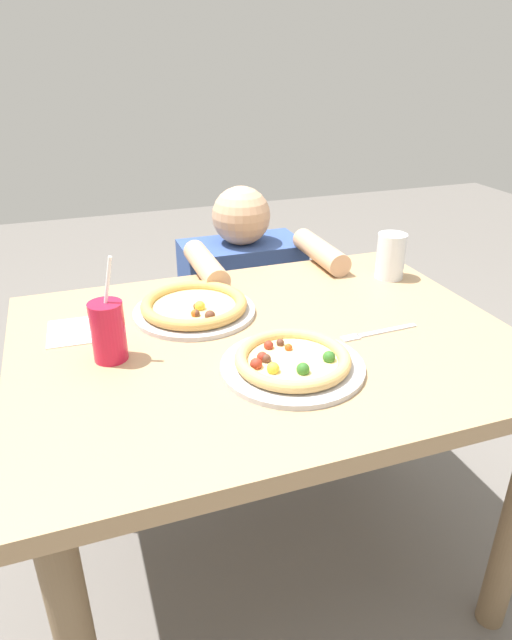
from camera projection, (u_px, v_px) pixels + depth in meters
name	position (u px, v px, depth m)	size (l,w,h in m)	color
ground_plane	(265.00, 562.00, 1.63)	(8.00, 8.00, 0.00)	#66605B
dining_table	(267.00, 379.00, 1.35)	(1.16, 0.89, 0.75)	tan
pizza_near	(291.00, 362.00, 1.16)	(0.30, 0.30, 0.04)	#B7B7BC
pizza_far	(194.00, 307.00, 1.40)	(0.31, 0.31, 0.04)	#B7B7BC
drink_cup_colored	(108.00, 331.00, 1.18)	(0.07, 0.07, 0.23)	red
water_cup_clear	(391.00, 255.00, 1.60)	(0.08, 0.08, 0.13)	silver
paper_napkin	(82.00, 330.00, 1.32)	(0.16, 0.14, 0.00)	white
fork	(376.00, 333.00, 1.31)	(0.20, 0.03, 0.00)	silver
diner_seated	(243.00, 333.00, 2.03)	(0.44, 0.54, 0.95)	#333847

